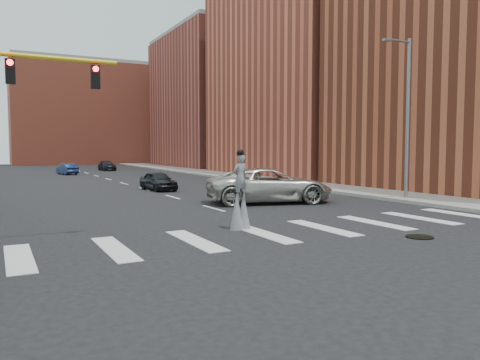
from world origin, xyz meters
TOP-DOWN VIEW (x-y plane):
  - ground_plane at (0.00, 0.00)m, footprint 160.00×160.00m
  - sidewalk_right at (12.50, 25.00)m, footprint 5.00×90.00m
  - manhole at (3.00, -2.00)m, footprint 0.90×0.90m
  - building_mid at (22.00, 30.00)m, footprint 16.00×22.00m
  - building_far at (22.00, 54.00)m, footprint 16.00×22.00m
  - building_backdrop at (6.00, 78.00)m, footprint 26.00×14.00m
  - streetlight at (10.90, 6.00)m, footprint 2.05×0.20m
  - stilt_performer at (-1.56, 2.22)m, footprint 0.83×0.58m
  - suv_crossing at (3.70, 8.81)m, footprint 7.39×4.80m
  - car_near at (0.63, 18.73)m, footprint 1.93×4.01m
  - car_mid at (-2.38, 42.01)m, footprint 2.06×3.93m
  - car_far at (3.45, 49.07)m, footprint 1.73×4.26m

SIDE VIEW (x-z plane):
  - ground_plane at x=0.00m, z-range 0.00..0.00m
  - manhole at x=3.00m, z-range 0.00..0.04m
  - sidewalk_right at x=12.50m, z-range 0.00..0.18m
  - car_mid at x=-2.38m, z-range 0.00..1.23m
  - car_far at x=3.45m, z-range 0.00..1.23m
  - car_near at x=0.63m, z-range 0.00..1.32m
  - suv_crossing at x=3.70m, z-range 0.00..1.89m
  - stilt_performer at x=-1.56m, z-range -0.33..2.62m
  - streetlight at x=10.90m, z-range 0.40..9.40m
  - building_backdrop at x=6.00m, z-range 0.00..18.00m
  - building_far at x=22.00m, z-range 0.00..20.00m
  - building_mid at x=22.00m, z-range 0.00..24.00m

